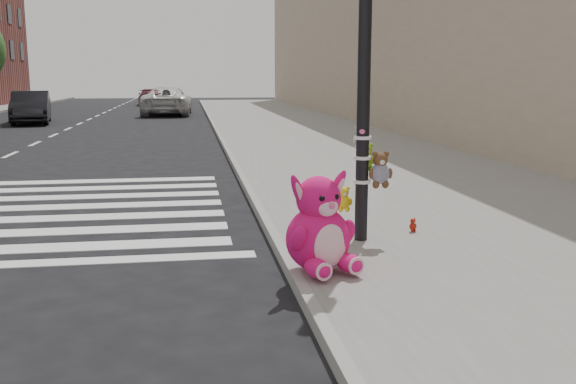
{
  "coord_description": "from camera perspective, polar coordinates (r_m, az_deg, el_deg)",
  "views": [
    {
      "loc": [
        0.47,
        -5.88,
        2.19
      ],
      "look_at": [
        1.69,
        1.97,
        0.75
      ],
      "focal_mm": 40.0,
      "sensor_mm": 36.0,
      "label": 1
    }
  ],
  "objects": [
    {
      "name": "sidewalk_near",
      "position": [
        16.65,
        7.03,
        2.9
      ],
      "size": [
        7.0,
        80.0,
        0.14
      ],
      "primitive_type": "cube",
      "color": "slate",
      "rests_on": "ground"
    },
    {
      "name": "car_white_near",
      "position": [
        37.15,
        -10.69,
        7.95
      ],
      "size": [
        2.8,
        5.72,
        1.56
      ],
      "primitive_type": "imported",
      "rotation": [
        0.0,
        0.0,
        3.1
      ],
      "color": "silver",
      "rests_on": "ground"
    },
    {
      "name": "curb_edge",
      "position": [
        16.06,
        -4.91,
        2.66
      ],
      "size": [
        0.12,
        80.0,
        0.15
      ],
      "primitive_type": "cube",
      "color": "gray",
      "rests_on": "ground"
    },
    {
      "name": "pink_bunny",
      "position": [
        6.78,
        2.84,
        -3.45
      ],
      "size": [
        0.89,
        0.96,
        1.09
      ],
      "rotation": [
        0.0,
        0.0,
        0.36
      ],
      "color": "#EA136F",
      "rests_on": "sidewalk_near"
    },
    {
      "name": "car_dark_far",
      "position": [
        32.22,
        -21.88,
        7.0
      ],
      "size": [
        2.31,
        4.75,
        1.5
      ],
      "primitive_type": "imported",
      "rotation": [
        0.0,
        0.0,
        0.16
      ],
      "color": "black",
      "rests_on": "ground"
    },
    {
      "name": "signal_pole",
      "position": [
        8.0,
        6.94,
        7.37
      ],
      "size": [
        0.69,
        0.48,
        4.0
      ],
      "color": "black",
      "rests_on": "sidewalk_near"
    },
    {
      "name": "bld_near",
      "position": [
        27.9,
        12.77,
        15.83
      ],
      "size": [
        5.0,
        60.0,
        10.0
      ],
      "primitive_type": "cube",
      "color": "tan",
      "rests_on": "ground"
    },
    {
      "name": "red_teddy",
      "position": [
        8.73,
        11.04,
        -2.89
      ],
      "size": [
        0.15,
        0.14,
        0.18
      ],
      "primitive_type": null,
      "rotation": [
        0.0,
        0.0,
        0.51
      ],
      "color": "#B31F11",
      "rests_on": "sidewalk_near"
    },
    {
      "name": "car_silver_deep",
      "position": [
        44.36,
        -21.85,
        7.58
      ],
      "size": [
        1.69,
        3.87,
        1.3
      ],
      "primitive_type": "imported",
      "rotation": [
        0.0,
        0.0,
        0.04
      ],
      "color": "#AAA9AE",
      "rests_on": "ground"
    },
    {
      "name": "car_maroon_near",
      "position": [
        50.14,
        -12.18,
        8.26
      ],
      "size": [
        1.93,
        4.28,
        1.22
      ],
      "primitive_type": "imported",
      "rotation": [
        0.0,
        0.0,
        3.2
      ],
      "color": "#5B1A29",
      "rests_on": "ground"
    },
    {
      "name": "ground",
      "position": [
        6.3,
        -12.75,
        -10.36
      ],
      "size": [
        120.0,
        120.0,
        0.0
      ],
      "primitive_type": "plane",
      "color": "black",
      "rests_on": "ground"
    }
  ]
}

